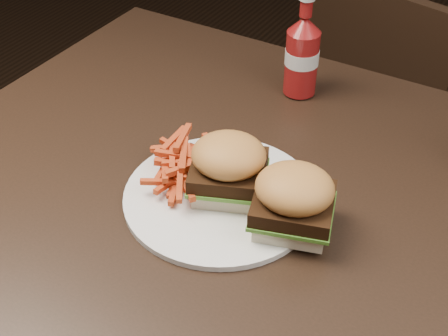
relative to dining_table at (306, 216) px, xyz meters
The scene contains 7 objects.
dining_table is the anchor object (origin of this frame).
chair_far 0.79m from the dining_table, 95.07° to the left, with size 0.38×0.38×0.04m, color black.
plate 0.13m from the dining_table, 156.06° to the right, with size 0.27×0.27×0.01m, color white.
sandwich_half_a 0.12m from the dining_table, 159.51° to the right, with size 0.09×0.09×0.02m, color beige.
sandwich_half_b 0.07m from the dining_table, 89.15° to the right, with size 0.09×0.09×0.02m, color beige.
fries_pile 0.19m from the dining_table, 167.49° to the right, with size 0.11×0.11×0.04m, color #D65727, non-canonical shape.
ketchup_bottle 0.31m from the dining_table, 117.61° to the left, with size 0.06×0.06×0.11m, color maroon.
Camera 1 is at (0.23, -0.61, 1.34)m, focal length 50.00 mm.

